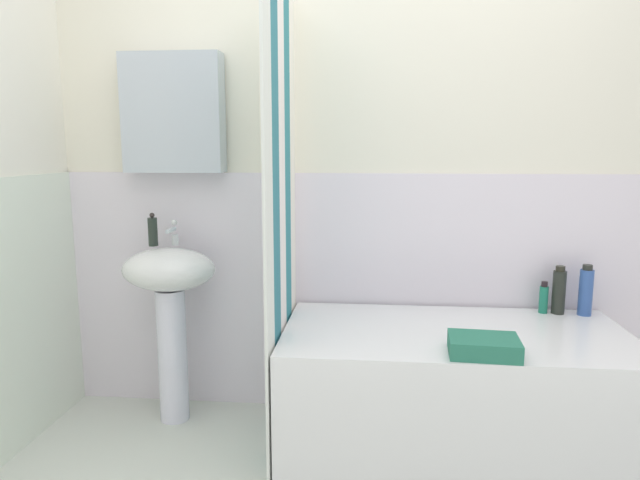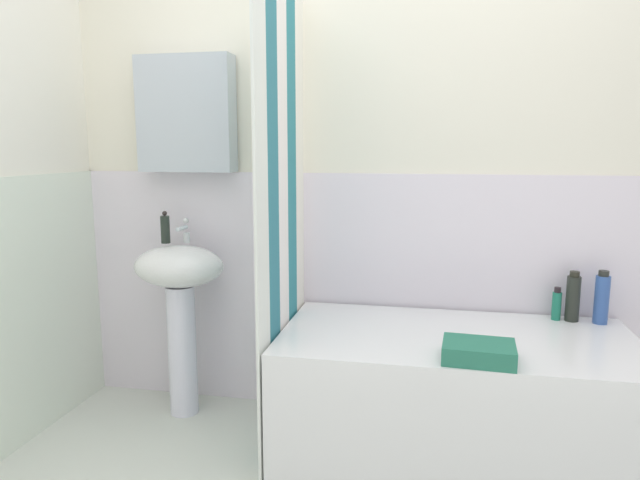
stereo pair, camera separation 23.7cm
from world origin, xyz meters
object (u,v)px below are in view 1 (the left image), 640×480
(lotion_bottle, at_px, (544,298))
(towel_folded, at_px, (484,346))
(sink, at_px, (170,296))
(shampoo_bottle, at_px, (586,291))
(bathtub, at_px, (453,393))
(conditioner_bottle, at_px, (559,291))
(soap_dispenser, at_px, (153,231))

(lotion_bottle, relative_size, towel_folded, 0.59)
(sink, relative_size, shampoo_bottle, 3.59)
(shampoo_bottle, bearing_deg, bathtub, -155.07)
(bathtub, relative_size, towel_folded, 5.66)
(conditioner_bottle, height_order, lotion_bottle, conditioner_bottle)
(sink, bearing_deg, lotion_bottle, 4.02)
(conditioner_bottle, xyz_separation_m, lotion_bottle, (-0.07, 0.00, -0.04))
(sink, height_order, soap_dispenser, soap_dispenser)
(soap_dispenser, relative_size, conditioner_bottle, 0.71)
(sink, relative_size, lotion_bottle, 5.68)
(conditioner_bottle, distance_m, lotion_bottle, 0.08)
(sink, xyz_separation_m, bathtub, (1.31, -0.19, -0.35))
(soap_dispenser, bearing_deg, bathtub, -10.13)
(conditioner_bottle, distance_m, towel_folded, 0.73)
(bathtub, xyz_separation_m, towel_folded, (0.07, -0.27, 0.31))
(shampoo_bottle, relative_size, towel_folded, 0.93)
(sink, bearing_deg, bathtub, -8.03)
(soap_dispenser, relative_size, bathtub, 0.11)
(conditioner_bottle, height_order, towel_folded, conditioner_bottle)
(bathtub, relative_size, shampoo_bottle, 6.11)
(bathtub, bearing_deg, sink, 171.97)
(shampoo_bottle, xyz_separation_m, towel_folded, (-0.56, -0.56, -0.08))
(soap_dispenser, bearing_deg, sink, -34.75)
(sink, height_order, towel_folded, sink)
(shampoo_bottle, xyz_separation_m, conditioner_bottle, (-0.11, 0.01, -0.01))
(shampoo_bottle, distance_m, towel_folded, 0.80)
(lotion_bottle, bearing_deg, shampoo_bottle, -5.66)
(soap_dispenser, bearing_deg, towel_folded, -19.58)
(soap_dispenser, bearing_deg, lotion_bottle, 1.75)
(bathtub, distance_m, shampoo_bottle, 0.79)
(bathtub, bearing_deg, conditioner_bottle, 30.86)
(towel_folded, bearing_deg, sink, 161.63)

